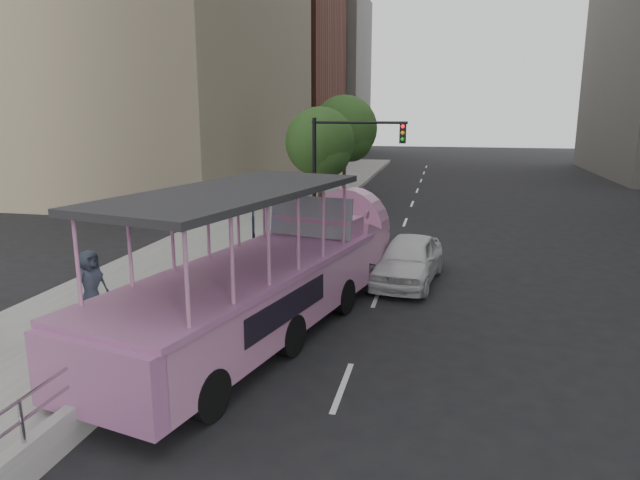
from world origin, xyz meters
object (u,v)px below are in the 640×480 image
at_px(car, 408,259).
at_px(traffic_signal, 341,157).
at_px(duck_boat, 271,275).
at_px(parking_sign, 254,242).
at_px(pedestrian_far, 91,284).
at_px(street_tree_near, 322,145).
at_px(street_tree_far, 346,131).

relative_size(car, traffic_signal, 0.87).
xyz_separation_m(car, traffic_signal, (-3.51, 6.85, 2.73)).
height_order(duck_boat, parking_sign, duck_boat).
height_order(pedestrian_far, traffic_signal, traffic_signal).
bearing_deg(traffic_signal, parking_sign, -95.09).
relative_size(car, street_tree_near, 0.79).
bearing_deg(duck_boat, car, 56.87).
bearing_deg(car, street_tree_near, 124.05).
relative_size(duck_boat, car, 2.61).
bearing_deg(street_tree_far, duck_boat, -85.26).
relative_size(pedestrian_far, parking_sign, 0.64).
bearing_deg(pedestrian_far, car, -35.92).
height_order(car, traffic_signal, traffic_signal).
bearing_deg(street_tree_far, pedestrian_far, -97.09).
height_order(car, parking_sign, parking_sign).
height_order(car, pedestrian_far, pedestrian_far).
xyz_separation_m(duck_boat, street_tree_far, (-1.75, 21.12, 2.89)).
distance_m(traffic_signal, street_tree_far, 9.57).
xyz_separation_m(pedestrian_far, parking_sign, (3.30, 3.16, 0.54)).
bearing_deg(street_tree_far, street_tree_near, -91.91).
bearing_deg(duck_boat, street_tree_far, 94.74).
relative_size(duck_boat, street_tree_near, 2.06).
xyz_separation_m(duck_boat, car, (3.16, 4.84, -0.65)).
distance_m(car, street_tree_far, 17.36).
xyz_separation_m(pedestrian_far, traffic_signal, (4.15, 12.66, 2.31)).
distance_m(duck_boat, street_tree_far, 21.38).
height_order(duck_boat, car, duck_boat).
bearing_deg(car, pedestrian_far, -135.21).
relative_size(traffic_signal, street_tree_far, 0.81).
bearing_deg(parking_sign, pedestrian_far, -136.27).
relative_size(car, parking_sign, 1.64).
distance_m(pedestrian_far, street_tree_near, 16.50).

